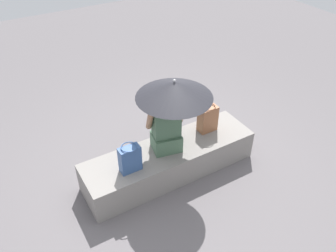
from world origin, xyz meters
The scene contains 6 objects.
ground_plane centered at (0.00, 0.00, 0.00)m, with size 14.00×14.00×0.00m, color #605B5E.
stone_bench centered at (0.00, 0.00, 0.20)m, with size 2.26×0.62×0.41m, color gray.
person_seated centered at (-0.03, 0.02, 0.80)m, with size 0.50×0.34×0.90m.
parasol centered at (0.04, -0.03, 1.27)m, with size 0.88×0.88×0.99m.
handbag_black centered at (-0.58, -0.10, 0.58)m, with size 0.25×0.19×0.35m.
tote_bag_canvas centered at (0.63, 0.08, 0.59)m, with size 0.25×0.18×0.38m.
Camera 1 is at (-1.71, -2.86, 3.26)m, focal length 37.30 mm.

